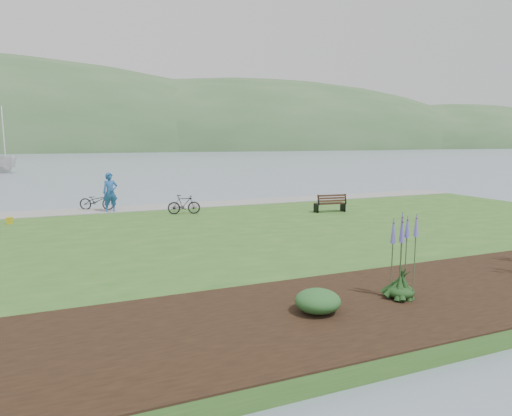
{
  "coord_description": "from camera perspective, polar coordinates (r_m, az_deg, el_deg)",
  "views": [
    {
      "loc": [
        -7.39,
        -17.77,
        4.0
      ],
      "look_at": [
        -0.33,
        -0.98,
        1.3
      ],
      "focal_mm": 32.0,
      "sensor_mm": 36.0,
      "label": 1
    }
  ],
  "objects": [
    {
      "name": "sailboat",
      "position": [
        65.79,
        -28.72,
        3.92
      ],
      "size": [
        12.8,
        12.91,
        26.22
      ],
      "primitive_type": "imported",
      "rotation": [
        0.0,
        0.0,
        0.35
      ],
      "color": "silver",
      "rests_on": "ground"
    },
    {
      "name": "shoreline_path",
      "position": [
        26.0,
        -6.07,
        0.46
      ],
      "size": [
        34.0,
        2.2,
        0.03
      ],
      "primitive_type": "cube",
      "color": "gray",
      "rests_on": "lawn"
    },
    {
      "name": "bicycle_a",
      "position": [
        25.2,
        -19.29,
        0.85
      ],
      "size": [
        1.37,
        1.93,
        0.96
      ],
      "primitive_type": "imported",
      "rotation": [
        0.0,
        0.0,
        1.12
      ],
      "color": "black",
      "rests_on": "lawn"
    },
    {
      "name": "echium_4",
      "position": [
        10.83,
        17.83,
        -5.53
      ],
      "size": [
        0.62,
        0.62,
        2.37
      ],
      "color": "#143513",
      "rests_on": "garden_bed"
    },
    {
      "name": "park_bench",
      "position": [
        23.4,
        9.3,
        0.65
      ],
      "size": [
        1.6,
        0.8,
        0.96
      ],
      "rotation": [
        0.0,
        0.0,
        -0.12
      ],
      "color": "black",
      "rests_on": "lawn"
    },
    {
      "name": "shrub_0",
      "position": [
        9.8,
        7.73,
        -11.44
      ],
      "size": [
        0.96,
        0.96,
        0.48
      ],
      "primitive_type": "ellipsoid",
      "color": "#1E4C21",
      "rests_on": "garden_bed"
    },
    {
      "name": "far_hillside",
      "position": [
        189.8,
        -14.62,
        6.96
      ],
      "size": [
        580.0,
        80.0,
        38.0
      ],
      "primitive_type": null,
      "color": "#345731",
      "rests_on": "ground"
    },
    {
      "name": "lawn",
      "position": [
        17.82,
        2.26,
        -3.88
      ],
      "size": [
        34.0,
        20.0,
        0.4
      ],
      "primitive_type": "cube",
      "color": "#2E5A1F",
      "rests_on": "ground"
    },
    {
      "name": "pannier",
      "position": [
        22.6,
        -28.44,
        -1.38
      ],
      "size": [
        0.25,
        0.32,
        0.3
      ],
      "primitive_type": "cube",
      "rotation": [
        0.0,
        0.0,
        -0.3
      ],
      "color": "gold",
      "rests_on": "lawn"
    },
    {
      "name": "bicycle_b",
      "position": [
        22.75,
        -9.0,
        0.44
      ],
      "size": [
        0.84,
        1.65,
        0.96
      ],
      "primitive_type": "imported",
      "rotation": [
        0.0,
        0.0,
        1.32
      ],
      "color": "black",
      "rests_on": "lawn"
    },
    {
      "name": "ground",
      "position": [
        19.65,
        -0.21,
        -3.31
      ],
      "size": [
        600.0,
        600.0,
        0.0
      ],
      "primitive_type": "plane",
      "color": "slate",
      "rests_on": "ground"
    },
    {
      "name": "garden_bed",
      "position": [
        13.58,
        28.87,
        -7.93
      ],
      "size": [
        24.0,
        4.4,
        0.04
      ],
      "primitive_type": "cube",
      "color": "black",
      "rests_on": "lawn"
    },
    {
      "name": "person",
      "position": [
        24.13,
        -17.78,
        2.27
      ],
      "size": [
        0.93,
        0.7,
        2.35
      ],
      "primitive_type": "imported",
      "rotation": [
        0.0,
        0.0,
        0.13
      ],
      "color": "#204E93",
      "rests_on": "lawn"
    }
  ]
}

